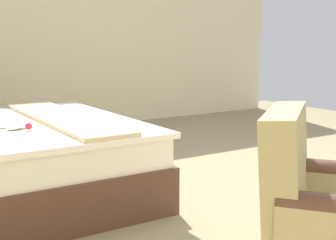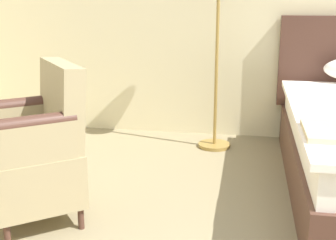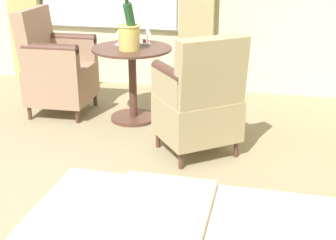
# 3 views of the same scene
# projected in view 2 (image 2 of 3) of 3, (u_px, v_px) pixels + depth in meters

# --- Properties ---
(armchair_by_window) EXTENTS (0.74, 0.74, 0.94)m
(armchair_by_window) POSITION_uv_depth(u_px,v_px,m) (38.00, 151.00, 2.72)
(armchair_by_window) COLOR #4D2F24
(armchair_by_window) RESTS_ON ground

